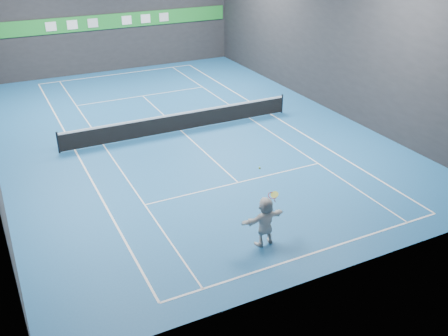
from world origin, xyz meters
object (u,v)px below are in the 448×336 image
player (265,221)px  tennis_racket (273,197)px  tennis_ball (260,168)px  tennis_net (181,121)px

player → tennis_racket: (0.29, 0.05, 0.84)m
tennis_ball → tennis_racket: size_ratio=0.12×
tennis_ball → tennis_net: 11.07m
player → tennis_net: bearing=-100.8°
tennis_ball → tennis_net: tennis_ball is taller
player → tennis_net: 10.75m
player → tennis_net: player is taller
tennis_net → tennis_racket: 10.73m
tennis_net → player: bearing=-96.7°
player → tennis_ball: bearing=-0.2°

